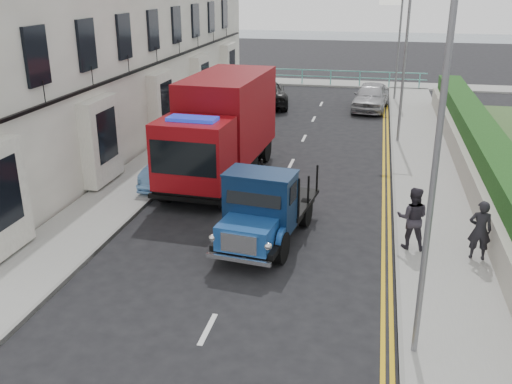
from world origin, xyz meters
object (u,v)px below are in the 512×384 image
lamp_far (398,34)px  bedford_lorry (262,213)px  red_lorry (222,126)px  pedestrian_east_near (480,230)px  lamp_mid (402,54)px  parked_car_front (191,163)px  lamp_near (428,165)px

lamp_far → bedford_lorry: size_ratio=1.45×
red_lorry → pedestrian_east_near: size_ratio=4.46×
bedford_lorry → red_lorry: (-2.63, 5.51, 0.98)m
lamp_mid → red_lorry: lamp_mid is taller
lamp_far → parked_car_front: (-7.47, -17.00, -3.27)m
bedford_lorry → pedestrian_east_near: (5.77, 0.22, -0.08)m
lamp_near → bedford_lorry: (-3.84, 4.24, -2.98)m
lamp_mid → parked_car_front: lamp_mid is taller
bedford_lorry → lamp_near: bearing=-40.6°
lamp_far → red_lorry: (-6.47, -16.25, -2.00)m
lamp_mid → red_lorry: (-6.47, -6.25, -2.00)m
red_lorry → pedestrian_east_near: red_lorry is taller
pedestrian_east_near → parked_car_front: bearing=-24.4°
lamp_near → red_lorry: 11.87m
lamp_near → pedestrian_east_near: 5.74m
lamp_far → red_lorry: bearing=-111.7°
pedestrian_east_near → red_lorry: bearing=-30.9°
lamp_mid → pedestrian_east_near: size_ratio=4.28×
lamp_near → lamp_mid: (0.00, 16.00, 0.00)m
bedford_lorry → pedestrian_east_near: 5.77m
bedford_lorry → red_lorry: red_lorry is taller
lamp_near → lamp_far: (0.00, 26.00, 0.00)m
red_lorry → pedestrian_east_near: 9.98m
lamp_mid → lamp_far: size_ratio=1.00×
lamp_near → lamp_mid: size_ratio=1.00×
lamp_mid → lamp_near: bearing=-90.0°
lamp_near → lamp_far: size_ratio=1.00×
lamp_near → lamp_far: bearing=90.0°
red_lorry → lamp_mid: bearing=47.2°
lamp_far → lamp_near: bearing=-90.0°
lamp_far → parked_car_front: size_ratio=1.63×
parked_car_front → lamp_mid: bearing=44.4°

